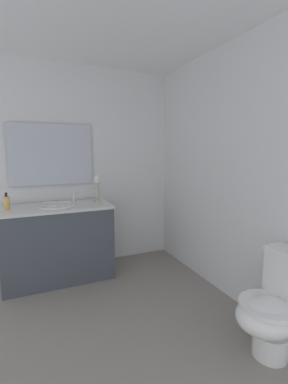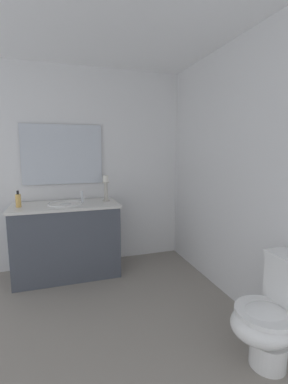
% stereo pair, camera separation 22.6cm
% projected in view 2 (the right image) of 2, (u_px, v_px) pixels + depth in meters
% --- Properties ---
extents(floor, '(2.85, 2.89, 0.02)m').
position_uv_depth(floor, '(85.00, 332.00, 2.18)').
color(floor, gray).
rests_on(floor, ground).
extents(wall_back, '(2.85, 0.04, 2.45)m').
position_uv_depth(wall_back, '(243.00, 176.00, 2.43)').
color(wall_back, white).
rests_on(wall_back, ground).
extents(wall_left, '(0.04, 2.89, 2.45)m').
position_uv_depth(wall_left, '(70.00, 169.00, 3.33)').
color(wall_left, white).
rests_on(wall_left, ground).
extents(vanity_cabinet, '(0.58, 1.19, 0.85)m').
position_uv_depth(vanity_cabinet, '(67.00, 240.00, 3.12)').
color(vanity_cabinet, '#474C56').
rests_on(vanity_cabinet, ground).
extents(sink_basin, '(0.40, 0.40, 0.24)m').
position_uv_depth(sink_basin, '(66.00, 207.00, 3.06)').
color(sink_basin, white).
rests_on(sink_basin, vanity_cabinet).
extents(mirror, '(0.02, 0.93, 0.71)m').
position_uv_depth(mirror, '(63.00, 155.00, 3.24)').
color(mirror, silver).
extents(candle_holder_tall, '(0.09, 0.09, 0.31)m').
position_uv_depth(candle_holder_tall, '(106.00, 188.00, 3.23)').
color(candle_holder_tall, '#B7B2A5').
rests_on(candle_holder_tall, vanity_cabinet).
extents(soap_bottle, '(0.06, 0.06, 0.18)m').
position_uv_depth(soap_bottle, '(18.00, 200.00, 2.88)').
color(soap_bottle, '#E5B259').
rests_on(soap_bottle, vanity_cabinet).
extents(toilet, '(0.39, 0.54, 0.75)m').
position_uv_depth(toilet, '(273.00, 315.00, 1.78)').
color(toilet, white).
rests_on(toilet, ground).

